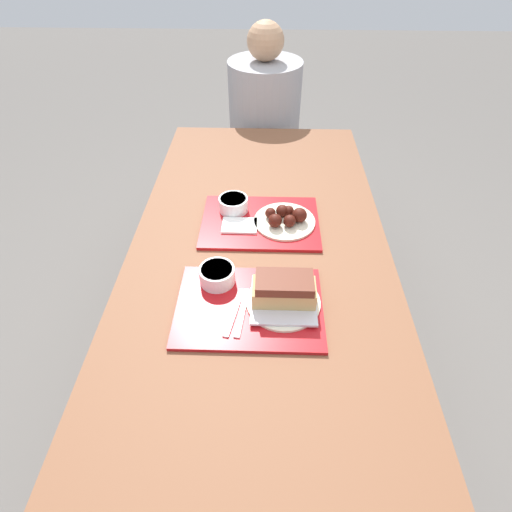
# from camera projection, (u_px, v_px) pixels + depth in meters

# --- Properties ---
(ground_plane) EXTENTS (12.00, 12.00, 0.00)m
(ground_plane) POSITION_uv_depth(u_px,v_px,m) (258.00, 382.00, 1.76)
(ground_plane) COLOR #605B56
(picnic_table) EXTENTS (0.85, 1.89, 0.74)m
(picnic_table) POSITION_uv_depth(u_px,v_px,m) (259.00, 279.00, 1.32)
(picnic_table) COLOR brown
(picnic_table) RESTS_ON ground_plane
(picnic_bench_far) EXTENTS (0.81, 0.28, 0.48)m
(picnic_bench_far) POSITION_uv_depth(u_px,v_px,m) (264.00, 166.00, 2.35)
(picnic_bench_far) COLOR brown
(picnic_bench_far) RESTS_ON ground_plane
(tray_near) EXTENTS (0.41, 0.30, 0.01)m
(tray_near) POSITION_uv_depth(u_px,v_px,m) (249.00, 307.00, 1.11)
(tray_near) COLOR #B21419
(tray_near) RESTS_ON picnic_table
(tray_far) EXTENTS (0.41, 0.30, 0.01)m
(tray_far) POSITION_uv_depth(u_px,v_px,m) (262.00, 222.00, 1.40)
(tray_far) COLOR #B21419
(tray_far) RESTS_ON picnic_table
(bowl_coleslaw_near) EXTENTS (0.10, 0.10, 0.05)m
(bowl_coleslaw_near) POSITION_uv_depth(u_px,v_px,m) (217.00, 274.00, 1.16)
(bowl_coleslaw_near) COLOR white
(bowl_coleslaw_near) RESTS_ON tray_near
(brisket_sandwich_plate) EXTENTS (0.21, 0.21, 0.10)m
(brisket_sandwich_plate) POSITION_uv_depth(u_px,v_px,m) (284.00, 293.00, 1.09)
(brisket_sandwich_plate) COLOR beige
(brisket_sandwich_plate) RESTS_ON tray_near
(plastic_fork_near) EXTENTS (0.05, 0.17, 0.00)m
(plastic_fork_near) POSITION_uv_depth(u_px,v_px,m) (234.00, 312.00, 1.09)
(plastic_fork_near) COLOR white
(plastic_fork_near) RESTS_ON tray_near
(plastic_knife_near) EXTENTS (0.04, 0.17, 0.00)m
(plastic_knife_near) POSITION_uv_depth(u_px,v_px,m) (242.00, 312.00, 1.09)
(plastic_knife_near) COLOR white
(plastic_knife_near) RESTS_ON tray_near
(condiment_packet) EXTENTS (0.04, 0.03, 0.01)m
(condiment_packet) POSITION_uv_depth(u_px,v_px,m) (259.00, 287.00, 1.16)
(condiment_packet) COLOR #3F3F47
(condiment_packet) RESTS_ON tray_near
(bowl_coleslaw_far) EXTENTS (0.10, 0.10, 0.05)m
(bowl_coleslaw_far) POSITION_uv_depth(u_px,v_px,m) (233.00, 203.00, 1.42)
(bowl_coleslaw_far) COLOR white
(bowl_coleslaw_far) RESTS_ON tray_far
(wings_plate_far) EXTENTS (0.21, 0.21, 0.06)m
(wings_plate_far) POSITION_uv_depth(u_px,v_px,m) (285.00, 218.00, 1.37)
(wings_plate_far) COLOR beige
(wings_plate_far) RESTS_ON tray_far
(napkin_far) EXTENTS (0.12, 0.08, 0.01)m
(napkin_far) POSITION_uv_depth(u_px,v_px,m) (239.00, 226.00, 1.37)
(napkin_far) COLOR white
(napkin_far) RESTS_ON tray_far
(person_seated_across) EXTENTS (0.38, 0.38, 0.68)m
(person_seated_across) POSITION_uv_depth(u_px,v_px,m) (264.00, 107.00, 2.10)
(person_seated_across) COLOR #9E9EA3
(person_seated_across) RESTS_ON picnic_bench_far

